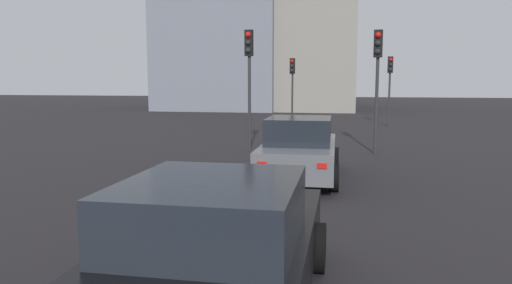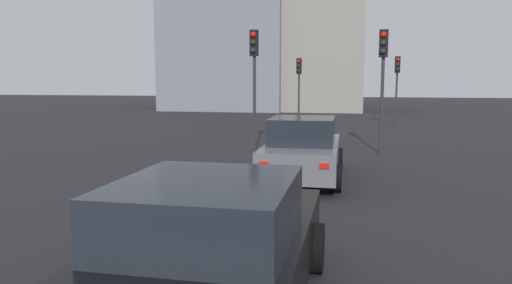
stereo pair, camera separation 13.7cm
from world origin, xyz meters
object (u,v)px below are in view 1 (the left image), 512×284
Objects in this scene: traffic_light_near_right at (377,66)px; traffic_light_far_left at (390,76)px; car_black_second at (216,250)px; traffic_light_near_left at (292,77)px; car_grey_lead at (299,150)px; traffic_light_far_right at (249,65)px.

traffic_light_far_left is (10.75, -1.25, -0.21)m from traffic_light_near_right.
traffic_light_near_left is (22.94, 2.06, 2.04)m from car_black_second.
car_grey_lead is 1.11× the size of traffic_light_far_left.
traffic_light_near_left is 0.92× the size of traffic_light_near_right.
car_black_second is (-7.21, 0.08, -0.03)m from car_grey_lead.
traffic_light_near_right is at bearing -25.39° from car_grey_lead.
car_grey_lead is at bearing -16.10° from traffic_light_near_right.
car_black_second is 23.12m from traffic_light_near_left.
car_black_second is at bearing 12.53° from traffic_light_far_right.
car_grey_lead is 16.00m from traffic_light_near_left.
traffic_light_far_left is 0.91× the size of traffic_light_far_right.
car_black_second is 1.03× the size of traffic_light_far_right.
traffic_light_far_right is at bearing 9.78° from car_black_second.
car_black_second is 1.14× the size of traffic_light_near_left.
car_grey_lead is 0.98× the size of car_black_second.
traffic_light_near_right is 4.40m from traffic_light_far_right.
traffic_light_near_right reaches higher than traffic_light_near_left.
traffic_light_far_right is (-0.01, 4.40, 0.06)m from traffic_light_near_right.
traffic_light_near_right is at bearing -8.16° from traffic_light_far_left.
traffic_light_near_right is at bearing 92.01° from traffic_light_far_right.
traffic_light_far_right reaches higher than car_grey_lead.
traffic_light_far_right is at bearing -29.24° from traffic_light_far_left.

